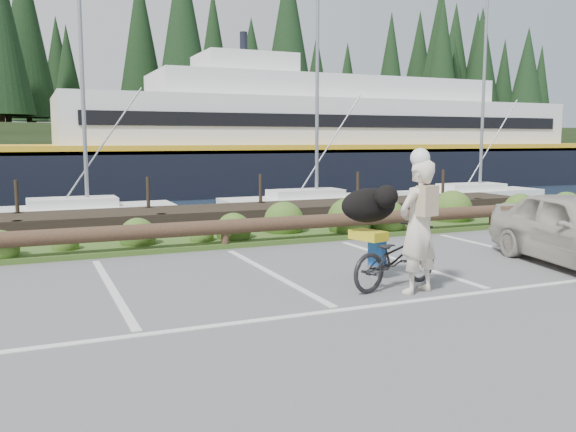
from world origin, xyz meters
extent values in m
plane|color=#575759|center=(0.00, 0.00, 0.00)|extent=(72.00, 72.00, 0.00)
plane|color=#19293D|center=(0.00, 48.00, -1.20)|extent=(160.00, 160.00, 0.00)
cube|color=#3D5B21|center=(0.00, 5.30, 0.05)|extent=(34.00, 1.60, 0.10)
imported|color=black|center=(1.38, 0.40, 0.47)|extent=(1.88, 1.08, 0.94)
imported|color=beige|center=(1.49, 0.00, 0.98)|extent=(0.81, 0.64, 1.95)
ellipsoid|color=black|center=(1.22, 0.95, 1.21)|extent=(0.70, 1.03, 0.54)
camera|label=1|loc=(-3.70, -7.28, 2.24)|focal=38.00mm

